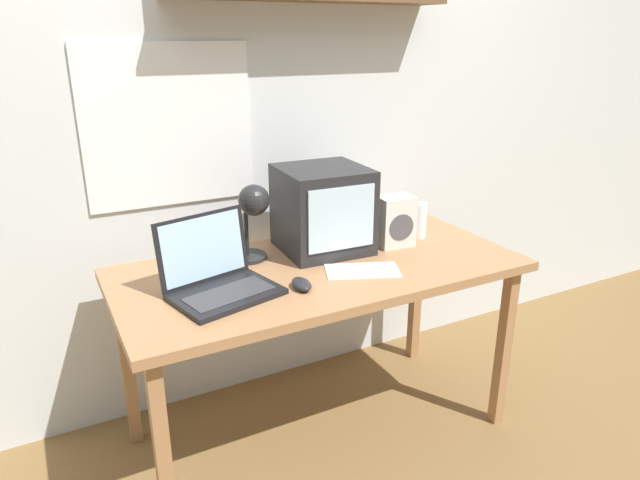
# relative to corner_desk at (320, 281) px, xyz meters

# --- Properties ---
(ground_plane) EXTENTS (12.00, 12.00, 0.00)m
(ground_plane) POSITION_rel_corner_desk_xyz_m (0.00, 0.00, -0.67)
(ground_plane) COLOR brown
(back_wall) EXTENTS (5.60, 0.24, 2.60)m
(back_wall) POSITION_rel_corner_desk_xyz_m (0.00, 0.50, 0.64)
(back_wall) COLOR silver
(back_wall) RESTS_ON ground_plane
(corner_desk) EXTENTS (1.50, 0.71, 0.74)m
(corner_desk) POSITION_rel_corner_desk_xyz_m (0.00, 0.00, 0.00)
(corner_desk) COLOR #A7744B
(corner_desk) RESTS_ON ground_plane
(crt_monitor) EXTENTS (0.34, 0.34, 0.33)m
(crt_monitor) POSITION_rel_corner_desk_xyz_m (0.09, 0.15, 0.23)
(crt_monitor) COLOR #232326
(crt_monitor) RESTS_ON corner_desk
(laptop) EXTENTS (0.39, 0.34, 0.25)m
(laptop) POSITION_rel_corner_desk_xyz_m (-0.41, -0.04, 0.13)
(laptop) COLOR black
(laptop) RESTS_ON corner_desk
(desk_lamp) EXTENTS (0.15, 0.20, 0.30)m
(desk_lamp) POSITION_rel_corner_desk_xyz_m (-0.21, 0.14, 0.27)
(desk_lamp) COLOR #232326
(desk_lamp) RESTS_ON corner_desk
(juice_glass) EXTENTS (0.06, 0.06, 0.15)m
(juice_glass) POSITION_rel_corner_desk_xyz_m (0.51, 0.09, 0.13)
(juice_glass) COLOR white
(juice_glass) RESTS_ON corner_desk
(space_heater) EXTENTS (0.15, 0.12, 0.20)m
(space_heater) POSITION_rel_corner_desk_xyz_m (0.37, 0.05, 0.17)
(space_heater) COLOR silver
(space_heater) RESTS_ON corner_desk
(computer_mouse) EXTENTS (0.07, 0.11, 0.03)m
(computer_mouse) POSITION_rel_corner_desk_xyz_m (-0.15, -0.15, 0.08)
(computer_mouse) COLOR #232326
(computer_mouse) RESTS_ON corner_desk
(loose_paper_near_monitor) EXTENTS (0.24, 0.21, 0.00)m
(loose_paper_near_monitor) POSITION_rel_corner_desk_xyz_m (0.40, 0.24, 0.07)
(loose_paper_near_monitor) COLOR white
(loose_paper_near_monitor) RESTS_ON corner_desk
(printed_handout) EXTENTS (0.30, 0.23, 0.00)m
(printed_handout) POSITION_rel_corner_desk_xyz_m (0.11, -0.12, 0.07)
(printed_handout) COLOR white
(printed_handout) RESTS_ON corner_desk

